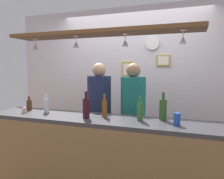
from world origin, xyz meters
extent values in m
cube|color=silver|center=(0.00, 1.10, 1.30)|extent=(4.40, 0.06, 2.60)
cube|color=#38383D|center=(0.00, -0.35, 0.99)|extent=(2.70, 0.55, 0.04)
cube|color=olive|center=(0.00, -0.60, 0.49)|extent=(2.65, 0.04, 0.97)
cube|color=brown|center=(0.00, -0.30, 1.96)|extent=(2.20, 0.36, 0.04)
cylinder|color=silver|center=(-0.88, -0.28, 1.93)|extent=(0.06, 0.06, 0.00)
cylinder|color=silver|center=(-0.88, -0.28, 1.91)|extent=(0.01, 0.01, 0.06)
cone|color=silver|center=(-0.88, -0.28, 1.84)|extent=(0.07, 0.07, 0.08)
cylinder|color=silver|center=(-0.28, -0.33, 1.93)|extent=(0.06, 0.06, 0.00)
cylinder|color=silver|center=(-0.28, -0.33, 1.91)|extent=(0.01, 0.01, 0.06)
cone|color=silver|center=(-0.28, -0.33, 1.84)|extent=(0.07, 0.07, 0.08)
cylinder|color=silver|center=(0.29, -0.30, 1.93)|extent=(0.06, 0.06, 0.00)
cylinder|color=silver|center=(0.29, -0.30, 1.91)|extent=(0.01, 0.01, 0.06)
cone|color=silver|center=(0.29, -0.30, 1.84)|extent=(0.07, 0.07, 0.08)
cylinder|color=silver|center=(0.89, -0.34, 1.93)|extent=(0.06, 0.06, 0.00)
cylinder|color=silver|center=(0.89, -0.34, 1.91)|extent=(0.01, 0.01, 0.06)
cone|color=silver|center=(0.89, -0.34, 1.84)|extent=(0.07, 0.07, 0.08)
cube|color=#2D334C|center=(-0.27, 0.30, 0.39)|extent=(0.17, 0.18, 0.78)
cylinder|color=navy|center=(-0.27, 0.30, 1.12)|extent=(0.34, 0.34, 0.68)
sphere|color=tan|center=(-0.27, 0.30, 1.55)|extent=(0.19, 0.19, 0.19)
cube|color=#2D334C|center=(0.23, 0.30, 0.39)|extent=(0.17, 0.18, 0.78)
cylinder|color=#1E7A75|center=(0.23, 0.30, 1.12)|extent=(0.34, 0.34, 0.68)
sphere|color=#9E7556|center=(0.23, 0.30, 1.54)|extent=(0.19, 0.19, 0.19)
cylinder|color=#512D14|center=(-1.07, -0.22, 1.08)|extent=(0.07, 0.07, 0.13)
cylinder|color=#512D14|center=(-1.07, -0.22, 1.17)|extent=(0.03, 0.03, 0.05)
cylinder|color=brown|center=(0.04, -0.27, 1.11)|extent=(0.06, 0.06, 0.18)
cylinder|color=brown|center=(0.04, -0.27, 1.24)|extent=(0.03, 0.03, 0.08)
cylinder|color=#336B2D|center=(0.47, -0.32, 1.11)|extent=(0.06, 0.06, 0.19)
cylinder|color=#336B2D|center=(0.47, -0.32, 1.24)|extent=(0.03, 0.03, 0.07)
cylinder|color=#380F19|center=(-0.12, -0.41, 1.13)|extent=(0.08, 0.08, 0.22)
cylinder|color=#380F19|center=(-0.12, -0.41, 1.28)|extent=(0.03, 0.03, 0.08)
cylinder|color=#2D5623|center=(0.70, -0.20, 1.13)|extent=(0.08, 0.08, 0.22)
cylinder|color=#2D5623|center=(0.70, -0.20, 1.28)|extent=(0.03, 0.03, 0.08)
cylinder|color=silver|center=(-0.74, -0.30, 1.10)|extent=(0.06, 0.06, 0.17)
cylinder|color=silver|center=(-0.74, -0.30, 1.22)|extent=(0.03, 0.03, 0.06)
cylinder|color=#1E4CB2|center=(0.85, -0.39, 1.08)|extent=(0.07, 0.07, 0.12)
cylinder|color=beige|center=(-0.97, -0.43, 1.04)|extent=(0.06, 0.06, 0.04)
sphere|color=pink|center=(-0.97, -0.43, 1.07)|extent=(0.05, 0.05, 0.05)
cube|color=#B29338|center=(-0.07, 1.06, 1.55)|extent=(0.18, 0.02, 0.26)
cube|color=white|center=(-0.07, 1.05, 1.55)|extent=(0.14, 0.01, 0.20)
cube|color=#B29338|center=(0.53, 1.06, 1.69)|extent=(0.22, 0.02, 0.18)
cube|color=white|center=(0.53, 1.05, 1.69)|extent=(0.17, 0.01, 0.14)
cylinder|color=white|center=(0.35, 1.05, 1.98)|extent=(0.22, 0.03, 0.22)
camera|label=1|loc=(0.99, -2.60, 1.57)|focal=35.62mm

